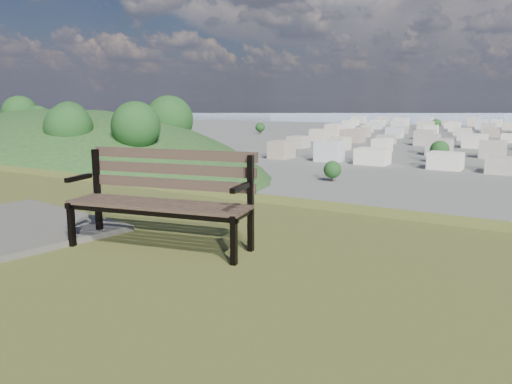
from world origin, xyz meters
The scene contains 4 objects.
park_bench centered at (-1.11, 1.46, 25.58)m, with size 2.06×1.02×1.03m.
grass_tufts centered at (-0.13, -0.44, 25.11)m, with size 12.49×7.38×0.28m.
green_wooded_hill centered at (-149.85, 114.79, 0.14)m, with size 182.88×146.30×91.44m.
city_trees centered at (-26.39, 319.00, 4.83)m, with size 406.52×387.20×9.98m.
Camera 1 is at (2.44, -2.51, 26.57)m, focal length 35.00 mm.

